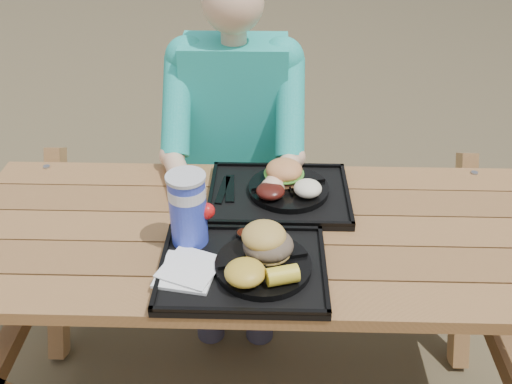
{
  "coord_description": "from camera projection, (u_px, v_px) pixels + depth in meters",
  "views": [
    {
      "loc": [
        0.04,
        -1.37,
        1.78
      ],
      "look_at": [
        0.0,
        0.0,
        0.88
      ],
      "focal_mm": 40.0,
      "sensor_mm": 36.0,
      "label": 1
    }
  ],
  "objects": [
    {
      "name": "picnic_table",
      "position": [
        256.0,
        317.0,
        1.92
      ],
      "size": [
        1.8,
        1.49,
        0.75
      ],
      "primitive_type": null,
      "color": "#999999",
      "rests_on": "ground"
    },
    {
      "name": "tray_near",
      "position": [
        243.0,
        269.0,
        1.54
      ],
      "size": [
        0.45,
        0.35,
        0.02
      ],
      "primitive_type": "cube",
      "color": "black",
      "rests_on": "picnic_table"
    },
    {
      "name": "tray_far",
      "position": [
        279.0,
        195.0,
        1.85
      ],
      "size": [
        0.45,
        0.35,
        0.02
      ],
      "primitive_type": "cube",
      "color": "black",
      "rests_on": "picnic_table"
    },
    {
      "name": "plate_near",
      "position": [
        263.0,
        265.0,
        1.53
      ],
      "size": [
        0.26,
        0.26,
        0.02
      ],
      "primitive_type": "cylinder",
      "color": "black",
      "rests_on": "tray_near"
    },
    {
      "name": "plate_far",
      "position": [
        288.0,
        189.0,
        1.84
      ],
      "size": [
        0.26,
        0.26,
        0.02
      ],
      "primitive_type": "cylinder",
      "color": "black",
      "rests_on": "tray_far"
    },
    {
      "name": "napkin_stack",
      "position": [
        186.0,
        271.0,
        1.51
      ],
      "size": [
        0.17,
        0.17,
        0.02
      ],
      "primitive_type": "cube",
      "rotation": [
        0.0,
        0.0,
        -0.17
      ],
      "color": "white",
      "rests_on": "tray_near"
    },
    {
      "name": "soda_cup",
      "position": [
        188.0,
        211.0,
        1.58
      ],
      "size": [
        0.1,
        0.1,
        0.21
      ],
      "primitive_type": "cylinder",
      "color": "#1A2FC3",
      "rests_on": "tray_near"
    },
    {
      "name": "condiment_bbq",
      "position": [
        244.0,
        236.0,
        1.63
      ],
      "size": [
        0.05,
        0.05,
        0.03
      ],
      "primitive_type": "cylinder",
      "color": "black",
      "rests_on": "tray_near"
    },
    {
      "name": "condiment_mustard",
      "position": [
        266.0,
        233.0,
        1.63
      ],
      "size": [
        0.06,
        0.06,
        0.03
      ],
      "primitive_type": "cylinder",
      "color": "yellow",
      "rests_on": "tray_near"
    },
    {
      "name": "sandwich",
      "position": [
        268.0,
        233.0,
        1.52
      ],
      "size": [
        0.13,
        0.13,
        0.13
      ],
      "primitive_type": null,
      "color": "gold",
      "rests_on": "plate_near"
    },
    {
      "name": "mac_cheese",
      "position": [
        245.0,
        273.0,
        1.45
      ],
      "size": [
        0.11,
        0.11,
        0.05
      ],
      "primitive_type": "ellipsoid",
      "color": "gold",
      "rests_on": "plate_near"
    },
    {
      "name": "corn_cob",
      "position": [
        282.0,
        275.0,
        1.44
      ],
      "size": [
        0.1,
        0.1,
        0.05
      ],
      "primitive_type": null,
      "rotation": [
        0.0,
        0.0,
        0.28
      ],
      "color": "yellow",
      "rests_on": "plate_near"
    },
    {
      "name": "cutlery_far",
      "position": [
        230.0,
        188.0,
        1.86
      ],
      "size": [
        0.04,
        0.16,
        0.01
      ],
      "primitive_type": "cube",
      "rotation": [
        0.0,
        0.0,
        0.06
      ],
      "color": "black",
      "rests_on": "tray_far"
    },
    {
      "name": "burger",
      "position": [
        284.0,
        166.0,
        1.84
      ],
      "size": [
        0.12,
        0.12,
        0.11
      ],
      "primitive_type": null,
      "color": "#D7864C",
      "rests_on": "plate_far"
    },
    {
      "name": "baked_beans",
      "position": [
        270.0,
        191.0,
        1.77
      ],
      "size": [
        0.09,
        0.09,
        0.04
      ],
      "primitive_type": "ellipsoid",
      "color": "#41110D",
      "rests_on": "plate_far"
    },
    {
      "name": "potato_salad",
      "position": [
        308.0,
        188.0,
        1.78
      ],
      "size": [
        0.09,
        0.09,
        0.05
      ],
      "primitive_type": "ellipsoid",
      "color": "white",
      "rests_on": "plate_far"
    },
    {
      "name": "diner",
      "position": [
        237.0,
        164.0,
        2.25
      ],
      "size": [
        0.48,
        0.84,
        1.28
      ],
      "primitive_type": null,
      "color": "#18A993",
      "rests_on": "ground"
    }
  ]
}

